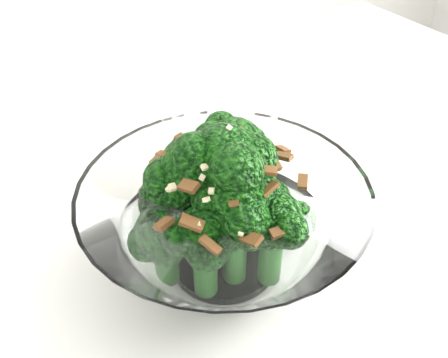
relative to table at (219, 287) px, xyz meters
name	(u,v)px	position (x,y,z in m)	size (l,w,h in m)	color
table	(219,287)	(0.00, 0.00, 0.00)	(1.36, 1.07, 0.75)	white
broccoli_dish	(223,218)	(-0.01, -0.03, 0.13)	(0.24, 0.24, 0.15)	white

